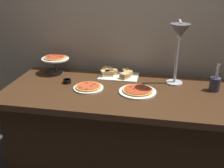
% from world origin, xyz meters
% --- Properties ---
extents(ground_plane, '(8.00, 8.00, 0.00)m').
position_xyz_m(ground_plane, '(0.00, 0.00, 0.00)').
color(ground_plane, '#38332D').
extents(back_wall, '(4.40, 0.04, 2.40)m').
position_xyz_m(back_wall, '(0.00, 0.50, 1.20)').
color(back_wall, tan).
rests_on(back_wall, ground_plane).
extents(buffet_table, '(1.90, 0.84, 0.76)m').
position_xyz_m(buffet_table, '(0.00, 0.00, 0.39)').
color(buffet_table, '#422816').
rests_on(buffet_table, ground_plane).
extents(heat_lamp, '(0.15, 0.31, 0.55)m').
position_xyz_m(heat_lamp, '(0.43, 0.11, 1.19)').
color(heat_lamp, '#B7BABF').
rests_on(heat_lamp, buffet_table).
extents(pizza_plate_front, '(0.25, 0.25, 0.03)m').
position_xyz_m(pizza_plate_front, '(-0.26, -0.02, 0.77)').
color(pizza_plate_front, white).
rests_on(pizza_plate_front, buffet_table).
extents(pizza_plate_center, '(0.30, 0.30, 0.03)m').
position_xyz_m(pizza_plate_center, '(0.14, -0.01, 0.77)').
color(pizza_plate_center, white).
rests_on(pizza_plate_center, buffet_table).
extents(pizza_plate_raised_stand, '(0.25, 0.25, 0.17)m').
position_xyz_m(pizza_plate_raised_stand, '(-0.66, 0.29, 0.89)').
color(pizza_plate_raised_stand, '#595B60').
rests_on(pizza_plate_raised_stand, buffet_table).
extents(sandwich_platter, '(0.35, 0.23, 0.06)m').
position_xyz_m(sandwich_platter, '(-0.09, 0.31, 0.78)').
color(sandwich_platter, white).
rests_on(sandwich_platter, buffet_table).
extents(sauce_cup_near, '(0.07, 0.07, 0.03)m').
position_xyz_m(sauce_cup_near, '(-0.47, 0.07, 0.78)').
color(sauce_cup_near, black).
rests_on(sauce_cup_near, buffet_table).
extents(utensil_holder, '(0.08, 0.08, 0.23)m').
position_xyz_m(utensil_holder, '(0.75, 0.14, 0.82)').
color(utensil_holder, '#383347').
rests_on(utensil_holder, buffet_table).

